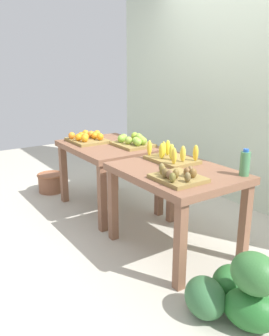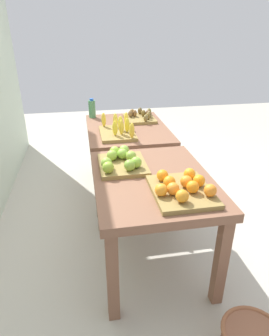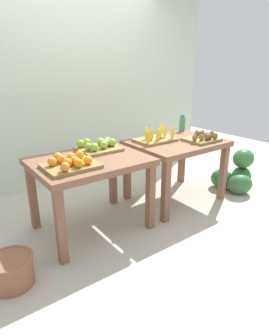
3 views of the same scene
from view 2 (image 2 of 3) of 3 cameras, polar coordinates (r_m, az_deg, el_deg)
ground_plane at (r=2.89m, az=0.50°, el=-9.48°), size 8.00×8.00×0.00m
display_table_left at (r=2.09m, az=3.41°, el=-4.32°), size 1.04×0.80×0.73m
display_table_right at (r=3.09m, az=-1.39°, el=6.01°), size 1.04×0.80×0.73m
orange_bin at (r=1.85m, az=9.11°, el=-3.79°), size 0.44×0.38×0.11m
apple_bin at (r=2.17m, az=-2.51°, el=1.31°), size 0.40×0.34×0.11m
banana_crate at (r=2.83m, az=-3.13°, el=7.30°), size 0.44×0.32×0.17m
kiwi_bin at (r=3.29m, az=1.14°, el=9.79°), size 0.37×0.32×0.10m
water_bottle at (r=3.40m, az=-8.15°, el=11.20°), size 0.08×0.08×0.21m
watermelon_pile at (r=4.10m, az=0.26°, el=4.68°), size 0.65×0.62×0.51m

